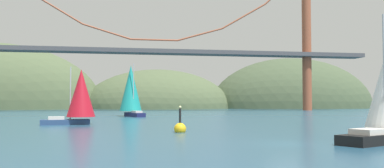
{
  "coord_description": "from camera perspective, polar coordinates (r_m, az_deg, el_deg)",
  "views": [
    {
      "loc": [
        -11.14,
        -26.14,
        2.8
      ],
      "look_at": [
        0.0,
        34.53,
        5.35
      ],
      "focal_mm": 39.19,
      "sensor_mm": 36.0,
      "label": 1
    }
  ],
  "objects": [
    {
      "name": "channel_buoy",
      "position": [
        38.12,
        -1.64,
        -6.02
      ],
      "size": [
        1.1,
        1.1,
        2.64
      ],
      "color": "gold",
      "rests_on": "ground_plane"
    },
    {
      "name": "headland_center",
      "position": [
        161.97,
        -4.69,
        -3.36
      ],
      "size": [
        57.36,
        44.0,
        30.1
      ],
      "primitive_type": "ellipsoid",
      "color": "#4C5B3D",
      "rests_on": "ground_plane"
    },
    {
      "name": "headland_right",
      "position": [
        176.17,
        13.44,
        -3.22
      ],
      "size": [
        68.21,
        44.0,
        40.89
      ],
      "primitive_type": "ellipsoid",
      "color": "#425138",
      "rests_on": "ground_plane"
    },
    {
      "name": "sailboat_crimson_sail",
      "position": [
        52.78,
        -15.05,
        -1.53
      ],
      "size": [
        6.71,
        3.9,
        6.99
      ],
      "color": "navy",
      "rests_on": "ground_plane"
    },
    {
      "name": "sailboat_teal_sail",
      "position": [
        79.34,
        -8.3,
        -0.74
      ],
      "size": [
        5.18,
        8.01,
        9.83
      ],
      "color": "#191E4C",
      "rests_on": "ground_plane"
    },
    {
      "name": "ground_plane",
      "position": [
        28.55,
        12.74,
        -7.94
      ],
      "size": [
        360.0,
        360.0,
        0.0
      ],
      "primitive_type": "plane",
      "color": "navy"
    },
    {
      "name": "suspension_bridge",
      "position": [
        122.8,
        -5.13,
        5.46
      ],
      "size": [
        130.91,
        6.0,
        44.68
      ],
      "color": "brown",
      "rests_on": "ground_plane"
    }
  ]
}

